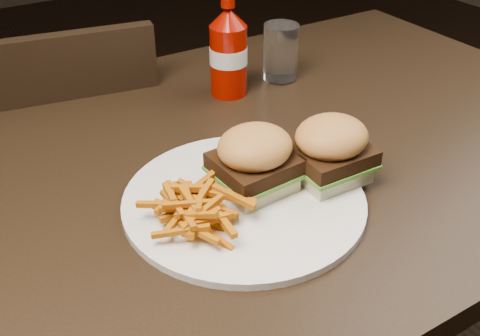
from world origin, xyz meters
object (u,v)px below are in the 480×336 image
chair_far (67,190)px  plate (244,200)px  tumbler (280,52)px  dining_table (267,151)px  ketchup_bottle (229,62)px

chair_far → plate: 0.71m
chair_far → plate: bearing=108.8°
tumbler → chair_far: bearing=139.0°
dining_table → chair_far: size_ratio=2.94×
plate → tumbler: tumbler is taller
chair_far → tumbler: tumbler is taller
chair_far → plate: (0.10, -0.62, 0.33)m
dining_table → ketchup_bottle: size_ratio=9.19×
chair_far → ketchup_bottle: bearing=137.7°
ketchup_bottle → tumbler: ketchup_bottle is taller
plate → tumbler: size_ratio=3.13×
chair_far → tumbler: bearing=148.5°
plate → ketchup_bottle: ketchup_bottle is taller
tumbler → plate: bearing=-131.7°
plate → ketchup_bottle: bearing=62.7°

